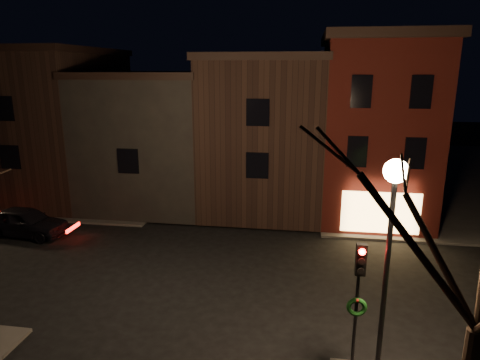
# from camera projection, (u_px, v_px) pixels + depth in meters

# --- Properties ---
(ground) EXTENTS (120.00, 120.00, 0.00)m
(ground) POSITION_uv_depth(u_px,v_px,m) (208.00, 274.00, 18.66)
(ground) COLOR black
(ground) RESTS_ON ground
(sidewalk_far_left) EXTENTS (30.00, 30.00, 0.12)m
(sidewalk_far_left) POSITION_uv_depth(u_px,v_px,m) (51.00, 162.00, 40.74)
(sidewalk_far_left) COLOR #2D2B28
(sidewalk_far_left) RESTS_ON ground
(corner_building) EXTENTS (6.50, 8.50, 10.50)m
(corner_building) POSITION_uv_depth(u_px,v_px,m) (375.00, 127.00, 25.15)
(corner_building) COLOR #4A120D
(corner_building) RESTS_ON ground
(row_building_a) EXTENTS (7.30, 10.30, 9.40)m
(row_building_a) POSITION_uv_depth(u_px,v_px,m) (267.00, 131.00, 27.25)
(row_building_a) COLOR black
(row_building_a) RESTS_ON ground
(row_building_b) EXTENTS (7.80, 10.30, 8.40)m
(row_building_b) POSITION_uv_depth(u_px,v_px,m) (158.00, 136.00, 28.45)
(row_building_b) COLOR black
(row_building_b) RESTS_ON ground
(row_building_c) EXTENTS (7.30, 10.30, 9.90)m
(row_building_c) POSITION_uv_depth(u_px,v_px,m) (56.00, 123.00, 29.34)
(row_building_c) COLOR black
(row_building_c) RESTS_ON ground
(street_lamp_near) EXTENTS (0.60, 0.60, 6.48)m
(street_lamp_near) POSITION_uv_depth(u_px,v_px,m) (392.00, 215.00, 10.69)
(street_lamp_near) COLOR black
(street_lamp_near) RESTS_ON sidewalk_near_right
(traffic_signal) EXTENTS (0.58, 0.38, 4.05)m
(traffic_signal) POSITION_uv_depth(u_px,v_px,m) (358.00, 288.00, 11.85)
(traffic_signal) COLOR black
(traffic_signal) RESTS_ON sidewalk_near_right
(parked_car_a) EXTENTS (4.72, 2.22, 1.56)m
(parked_car_a) POSITION_uv_depth(u_px,v_px,m) (25.00, 222.00, 22.83)
(parked_car_a) COLOR black
(parked_car_a) RESTS_ON ground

